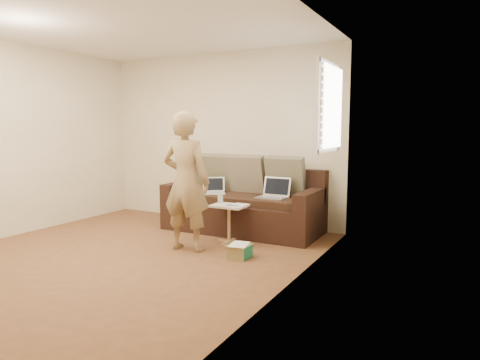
{
  "coord_description": "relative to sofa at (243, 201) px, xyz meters",
  "views": [
    {
      "loc": [
        3.4,
        -3.51,
        1.46
      ],
      "look_at": [
        0.8,
        1.4,
        0.78
      ],
      "focal_mm": 31.92,
      "sensor_mm": 36.0,
      "label": 1
    }
  ],
  "objects": [
    {
      "name": "laptop_white",
      "position": [
        -0.43,
        -0.09,
        0.1
      ],
      "size": [
        0.39,
        0.37,
        0.23
      ],
      "primitive_type": null,
      "rotation": [
        0.0,
        0.0,
        0.61
      ],
      "color": "white",
      "rests_on": "sofa"
    },
    {
      "name": "wall_left",
      "position": [
        -2.64,
        -1.77,
        0.87
      ],
      "size": [
        0.0,
        4.5,
        4.5
      ],
      "primitive_type": "plane",
      "rotation": [
        1.57,
        0.0,
        1.57
      ],
      "color": "beige",
      "rests_on": "ground"
    },
    {
      "name": "pillow_mid",
      "position": [
        -0.05,
        0.23,
        0.37
      ],
      "size": [
        0.55,
        0.27,
        0.57
      ],
      "primitive_type": null,
      "rotation": [
        0.24,
        0.0,
        0.0
      ],
      "color": "#635F46",
      "rests_on": "sofa"
    },
    {
      "name": "scissors",
      "position": [
        0.21,
        -0.68,
        0.07
      ],
      "size": [
        0.19,
        0.12,
        0.02
      ],
      "primitive_type": null,
      "rotation": [
        0.0,
        0.0,
        0.09
      ],
      "color": "silver",
      "rests_on": "side_table"
    },
    {
      "name": "ceiling",
      "position": [
        -0.64,
        -1.77,
        2.18
      ],
      "size": [
        4.5,
        4.5,
        0.0
      ],
      "primitive_type": "plane",
      "rotation": [
        3.14,
        0.0,
        0.0
      ],
      "color": "white",
      "rests_on": "wall_back"
    },
    {
      "name": "laptop_silver",
      "position": [
        0.49,
        -0.08,
        0.1
      ],
      "size": [
        0.4,
        0.3,
        0.26
      ],
      "primitive_type": null,
      "rotation": [
        0.0,
        0.0,
        -0.03
      ],
      "color": "#B7BABC",
      "rests_on": "sofa"
    },
    {
      "name": "wall_right",
      "position": [
        1.36,
        -1.77,
        0.87
      ],
      "size": [
        0.0,
        4.5,
        4.5
      ],
      "primitive_type": "plane",
      "rotation": [
        1.57,
        0.0,
        -1.57
      ],
      "color": "beige",
      "rests_on": "ground"
    },
    {
      "name": "person",
      "position": [
        -0.15,
        -1.16,
        0.4
      ],
      "size": [
        0.64,
        0.47,
        1.66
      ],
      "primitive_type": "imported",
      "rotation": [
        0.0,
        0.0,
        3.24
      ],
      "color": "olive",
      "rests_on": "ground"
    },
    {
      "name": "wall_back",
      "position": [
        -0.64,
        0.48,
        0.87
      ],
      "size": [
        4.0,
        0.0,
        4.0
      ],
      "primitive_type": "plane",
      "rotation": [
        1.57,
        0.0,
        0.0
      ],
      "color": "beige",
      "rests_on": "ground"
    },
    {
      "name": "striped_box",
      "position": [
        0.56,
        -1.15,
        -0.35
      ],
      "size": [
        0.25,
        0.25,
        0.16
      ],
      "primitive_type": null,
      "color": "#CE5E1E",
      "rests_on": "ground"
    },
    {
      "name": "floor",
      "position": [
        -0.64,
        -1.77,
        -0.42
      ],
      "size": [
        4.5,
        4.5,
        0.0
      ],
      "primitive_type": "plane",
      "color": "brown",
      "rests_on": "ground"
    },
    {
      "name": "sofa",
      "position": [
        0.0,
        0.0,
        0.0
      ],
      "size": [
        2.2,
        0.95,
        0.85
      ],
      "primitive_type": null,
      "color": "black",
      "rests_on": "ground"
    },
    {
      "name": "paper_on_table",
      "position": [
        0.24,
        -0.6,
        0.06
      ],
      "size": [
        0.25,
        0.33,
        0.0
      ],
      "primitive_type": null,
      "rotation": [
        0.0,
        0.0,
        -0.14
      ],
      "color": "white",
      "rests_on": "side_table"
    },
    {
      "name": "pillow_right",
      "position": [
        0.55,
        0.24,
        0.37
      ],
      "size": [
        0.55,
        0.28,
        0.57
      ],
      "primitive_type": null,
      "rotation": [
        0.26,
        0.0,
        0.0
      ],
      "color": "#5C5944",
      "rests_on": "sofa"
    },
    {
      "name": "window_blinds",
      "position": [
        1.31,
        -0.27,
        1.28
      ],
      "size": [
        0.12,
        0.88,
        1.08
      ],
      "primitive_type": null,
      "color": "white",
      "rests_on": "wall_right"
    },
    {
      "name": "pillow_left",
      "position": [
        -0.6,
        0.25,
        0.37
      ],
      "size": [
        0.55,
        0.29,
        0.57
      ],
      "primitive_type": null,
      "rotation": [
        0.28,
        0.0,
        0.0
      ],
      "color": "#5C5944",
      "rests_on": "sofa"
    },
    {
      "name": "side_table",
      "position": [
        0.13,
        -0.62,
        -0.18
      ],
      "size": [
        0.44,
        0.31,
        0.49
      ],
      "primitive_type": null,
      "color": "silver",
      "rests_on": "ground"
    },
    {
      "name": "drinking_glass",
      "position": [
        -0.04,
        -0.55,
        0.12
      ],
      "size": [
        0.07,
        0.07,
        0.12
      ],
      "primitive_type": null,
      "color": "silver",
      "rests_on": "side_table"
    }
  ]
}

